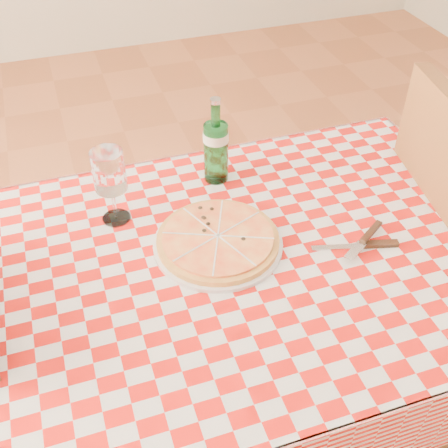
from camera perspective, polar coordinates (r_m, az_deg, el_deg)
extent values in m
plane|color=#995231|center=(1.90, 1.22, -20.02)|extent=(6.00, 6.00, 0.00)
cube|color=brown|center=(1.31, 1.67, -4.36)|extent=(1.20, 0.80, 0.04)
cylinder|color=brown|center=(1.79, -19.26, -9.13)|extent=(0.06, 0.06, 0.71)
cylinder|color=brown|center=(1.98, 12.94, -1.69)|extent=(0.06, 0.06, 0.71)
cube|color=#B6100B|center=(1.29, 1.69, -3.61)|extent=(1.30, 0.90, 0.01)
cylinder|color=brown|center=(1.81, 19.75, -14.59)|extent=(0.04, 0.04, 0.47)
cylinder|color=brown|center=(2.02, 15.26, -5.61)|extent=(0.04, 0.04, 0.47)
cube|color=brown|center=(1.55, 20.86, 2.82)|extent=(0.12, 0.46, 0.51)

